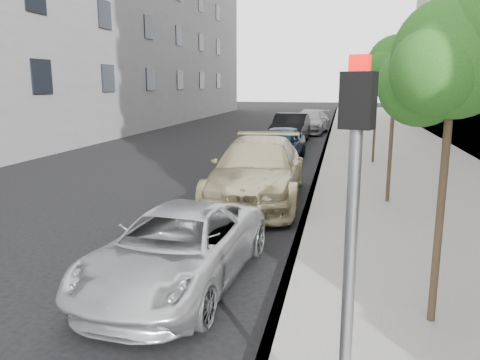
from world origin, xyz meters
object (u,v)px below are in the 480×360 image
(minivan, at_px, (177,248))
(sedan_rear, at_px, (310,122))
(tree_near, at_px, (457,57))
(sedan_black, at_px, (290,128))
(suv, at_px, (258,170))
(signal_pole, at_px, (352,218))
(sedan_blue, at_px, (280,143))
(tree_far, at_px, (379,71))
(tree_mid, at_px, (397,63))

(minivan, bearing_deg, sedan_rear, 92.96)
(tree_near, distance_m, sedan_black, 20.01)
(minivan, bearing_deg, suv, 91.21)
(tree_near, height_order, sedan_black, tree_near)
(signal_pole, bearing_deg, sedan_blue, 116.70)
(minivan, xyz_separation_m, sedan_rear, (0.45, 24.35, 0.14))
(signal_pole, relative_size, sedan_black, 0.67)
(tree_near, height_order, sedan_rear, tree_near)
(tree_far, relative_size, suv, 0.75)
(sedan_black, xyz_separation_m, sedan_rear, (0.69, 5.61, -0.06))
(sedan_black, bearing_deg, sedan_rear, 84.49)
(tree_far, xyz_separation_m, suv, (-3.50, -6.59, -2.83))
(sedan_rear, bearing_deg, tree_far, -69.08)
(tree_mid, relative_size, minivan, 1.01)
(sedan_black, bearing_deg, signal_pole, -81.02)
(sedan_blue, xyz_separation_m, sedan_black, (-0.23, 5.93, 0.08))
(tree_far, xyz_separation_m, signal_pole, (-1.17, -15.46, -1.51))
(tree_near, relative_size, minivan, 0.96)
(tree_far, relative_size, sedan_rear, 0.86)
(tree_far, xyz_separation_m, sedan_rear, (-3.33, 12.02, -2.93))
(tree_far, bearing_deg, minivan, -107.04)
(tree_near, relative_size, sedan_blue, 0.99)
(minivan, distance_m, sedan_blue, 12.81)
(tree_near, distance_m, sedan_blue, 14.28)
(signal_pole, relative_size, sedan_blue, 0.76)
(signal_pole, distance_m, sedan_blue, 16.23)
(tree_near, distance_m, signal_pole, 3.03)
(tree_mid, distance_m, sedan_black, 13.83)
(suv, height_order, sedan_blue, suv)
(tree_far, height_order, sedan_blue, tree_far)
(tree_mid, bearing_deg, sedan_black, 107.30)
(sedan_blue, bearing_deg, tree_far, -2.75)
(sedan_blue, bearing_deg, minivan, -85.38)
(tree_mid, relative_size, signal_pole, 1.35)
(tree_far, bearing_deg, tree_near, -90.00)
(suv, bearing_deg, tree_far, 59.22)
(tree_far, bearing_deg, signal_pole, -94.34)
(tree_near, relative_size, tree_far, 0.96)
(suv, relative_size, sedan_blue, 1.38)
(suv, xyz_separation_m, sedan_black, (-0.53, 13.01, -0.05))
(tree_near, height_order, tree_far, tree_far)
(signal_pole, xyz_separation_m, sedan_rear, (-2.15, 27.49, -1.42))
(tree_near, bearing_deg, suv, 118.62)
(tree_near, bearing_deg, tree_far, 90.00)
(suv, bearing_deg, sedan_black, 89.47)
(tree_far, distance_m, minivan, 13.25)
(signal_pole, bearing_deg, tree_far, 103.04)
(suv, relative_size, sedan_rear, 1.14)
(tree_far, distance_m, suv, 7.98)
(signal_pole, bearing_deg, suv, 122.05)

